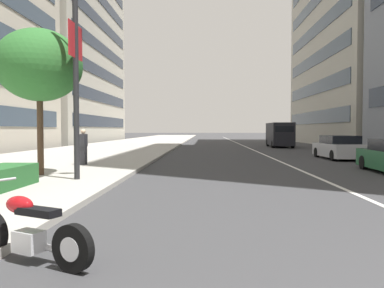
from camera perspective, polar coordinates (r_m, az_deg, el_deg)
name	(u,v)px	position (r m, az deg, el deg)	size (l,w,h in m)	color
sidewalk_right_plaza	(109,150)	(33.29, -12.32, -0.81)	(160.00, 10.89, 0.15)	#B2ADA3
lane_centre_stripe	(248,148)	(37.48, 8.40, -0.56)	(110.00, 0.16, 0.01)	silver
motorcycle_far_end_row	(28,232)	(5.70, -23.29, -11.97)	(1.05, 2.03, 1.08)	black
car_far_down_avenue	(339,148)	(24.70, 21.03, -0.54)	(4.46, 1.98, 1.42)	#B7B7BC
delivery_van_ahead	(280,134)	(39.62, 12.93, 1.45)	(5.69, 2.25, 2.45)	black
street_lamp_with_banners	(84,38)	(13.30, -15.75, 15.03)	(1.26, 2.09, 7.64)	#232326
street_tree_far_plaza	(39,66)	(14.97, -21.81, 10.78)	(3.02, 3.02, 5.21)	#473323
pedestrian_on_plaza	(83,147)	(18.37, -15.89, -0.40)	(0.42, 0.29, 1.66)	#2D2D33
office_tower_far_right_block	(38,16)	(61.89, -21.99, 17.25)	(28.66, 18.91, 36.07)	#B7B2A3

